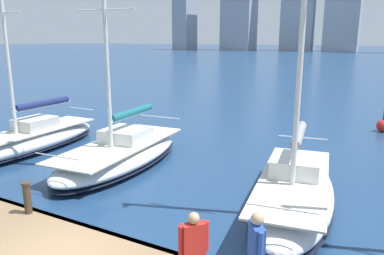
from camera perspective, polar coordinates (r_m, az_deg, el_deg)
sailboat_grey at (r=12.43m, az=15.14°, el=-9.22°), size 3.53×7.65×10.24m
sailboat_teal at (r=16.32m, az=-10.81°, el=-3.72°), size 3.57×8.06×9.98m
sailboat_navy at (r=19.66m, az=-23.59°, el=-1.59°), size 2.53×8.23×10.00m
person_red_shirt at (r=7.28m, az=0.25°, el=-17.45°), size 0.43×0.48×1.64m
person_blue_shirt at (r=7.15m, az=9.74°, el=-17.65°), size 0.43×0.54×1.75m
mooring_post at (r=11.38m, az=-23.82°, el=-9.68°), size 0.26×0.26×0.91m
channel_buoy at (r=24.45m, az=27.06°, el=0.23°), size 0.70×0.70×1.40m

